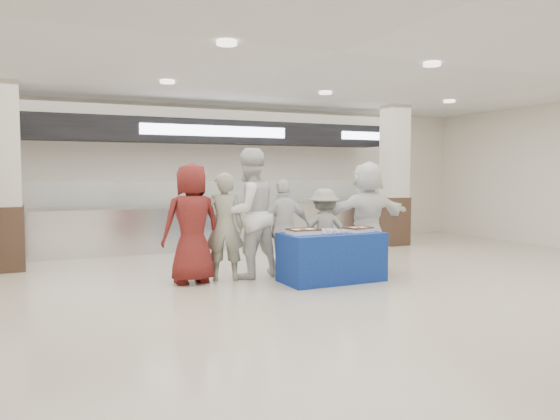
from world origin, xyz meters
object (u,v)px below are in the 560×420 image
display_table (332,257)px  chef_tall (249,213)px  cupcake_tray (330,231)px  civilian_maroon (192,224)px  chef_short (284,228)px  sheet_cake_left (303,231)px  sheet_cake_right (358,229)px  civilian_white (367,216)px  soldier_b (324,231)px  soldier_a (224,227)px

display_table → chef_tall: size_ratio=0.75×
cupcake_tray → civilian_maroon: (-1.95, 0.78, 0.13)m
display_table → chef_short: (-0.51, 0.64, 0.41)m
sheet_cake_left → civilian_maroon: 1.68m
sheet_cake_right → chef_tall: (-1.50, 0.85, 0.23)m
sheet_cake_right → cupcake_tray: (-0.51, -0.01, -0.01)m
chef_tall → civilian_white: size_ratio=1.10×
soldier_b → sheet_cake_left: bearing=61.4°
display_table → civilian_maroon: (-2.00, 0.74, 0.53)m
civilian_maroon → soldier_b: (2.23, -0.10, -0.20)m
sheet_cake_left → chef_short: (-0.03, 0.60, -0.01)m
sheet_cake_right → cupcake_tray: bearing=-178.7°
display_table → chef_short: 0.91m
chef_tall → sheet_cake_right: bearing=137.8°
soldier_a → civilian_white: (2.54, -0.11, 0.10)m
display_table → civilian_maroon: 2.20m
sheet_cake_left → soldier_b: soldier_b is taller
civilian_white → chef_short: bearing=4.8°
display_table → soldier_b: 0.76m
civilian_maroon → chef_tall: bearing=-178.8°
sheet_cake_right → civilian_maroon: 2.58m
sheet_cake_right → civilian_white: bearing=47.9°
sheet_cake_left → chef_short: size_ratio=0.28×
soldier_b → cupcake_tray: bearing=88.6°
display_table → sheet_cake_right: 0.62m
sheet_cake_left → sheet_cake_right: (0.93, -0.07, -0.00)m
cupcake_tray → soldier_a: bearing=151.1°
cupcake_tray → display_table: bearing=39.3°
cupcake_tray → soldier_b: bearing=67.8°
soldier_a → chef_tall: (0.44, 0.07, 0.19)m
chef_tall → soldier_b: size_ratio=1.46×
display_table → soldier_b: size_ratio=1.10×
civilian_maroon → soldier_b: 2.24m
soldier_a → civilian_maroon: bearing=21.1°
chef_short → soldier_b: chef_short is taller
sheet_cake_left → soldier_b: (0.70, 0.60, -0.09)m
display_table → soldier_a: size_ratio=0.93×
display_table → civilian_white: bearing=30.2°
soldier_a → display_table: bearing=173.3°
display_table → civilian_white: civilian_white is taller
cupcake_tray → soldier_a: 1.64m
chef_short → civilian_white: size_ratio=0.84×
display_table → chef_tall: 1.48m
sheet_cake_right → soldier_b: soldier_b is taller
sheet_cake_right → civilian_maroon: bearing=162.6°
sheet_cake_right → civilian_white: (0.60, 0.67, 0.14)m
cupcake_tray → chef_short: size_ratio=0.25×
sheet_cake_left → civilian_maroon: civilian_maroon is taller
chef_short → soldier_b: size_ratio=1.11×
chef_tall → civilian_white: 2.11m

